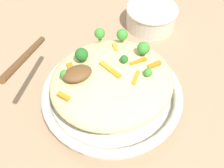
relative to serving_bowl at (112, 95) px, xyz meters
The scene contains 20 objects.
ground_plane 0.02m from the serving_bowl, ahead, with size 2.40×2.40×0.00m, color #9E7F60.
serving_bowl is the anchor object (origin of this frame).
pasta_mound 0.05m from the serving_bowl, ahead, with size 0.25×0.24×0.06m, color #DBC689.
carrot_piece_0 0.08m from the serving_bowl, 67.80° to the left, with size 0.03×0.01×0.01m, color orange.
carrot_piece_1 0.11m from the serving_bowl, 33.18° to the right, with size 0.03×0.01×0.01m, color orange.
carrot_piece_2 0.13m from the serving_bowl, ahead, with size 0.03×0.01×0.01m, color orange.
carrot_piece_3 0.08m from the serving_bowl, 64.21° to the right, with size 0.03×0.01×0.01m, color orange.
carrot_piece_4 0.11m from the serving_bowl, 166.08° to the left, with size 0.03×0.01×0.01m, color orange.
carrot_piece_5 0.10m from the serving_bowl, behind, with size 0.04×0.01×0.01m, color orange.
carrot_piece_6 0.09m from the serving_bowl, 132.43° to the left, with size 0.03×0.01×0.01m, color orange.
carrot_piece_7 0.10m from the serving_bowl, 122.41° to the right, with size 0.02×0.01×0.01m, color orange.
broccoli_floret_0 0.09m from the serving_bowl, 162.32° to the right, with size 0.02×0.02×0.02m.
broccoli_floret_1 0.13m from the serving_bowl, 129.23° to the right, with size 0.02×0.02×0.03m.
broccoli_floret_2 0.12m from the serving_bowl, 168.43° to the right, with size 0.03×0.03×0.03m.
broccoli_floret_3 0.11m from the serving_bowl, 146.44° to the left, with size 0.02×0.02×0.02m.
broccoli_floret_4 0.12m from the serving_bowl, 17.75° to the right, with size 0.02×0.02×0.02m.
broccoli_floret_5 0.13m from the serving_bowl, 101.69° to the right, with size 0.02×0.02×0.03m.
broccoli_floret_6 0.11m from the serving_bowl, 54.29° to the right, with size 0.03×0.03×0.03m.
serving_spoon 0.14m from the serving_bowl, 20.31° to the right, with size 0.16×0.17×0.09m.
companion_bowl 0.29m from the serving_bowl, 138.76° to the right, with size 0.14×0.14×0.06m.
Camera 1 is at (0.16, 0.31, 0.49)m, focal length 42.82 mm.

